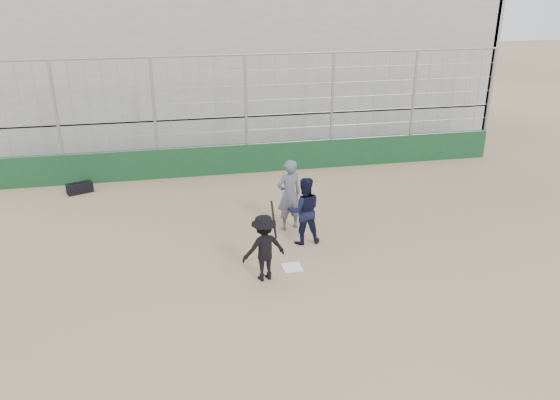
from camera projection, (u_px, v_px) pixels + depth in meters
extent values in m
plane|color=#816246|center=(292.00, 268.00, 12.72)|extent=(90.00, 90.00, 0.00)
cube|color=white|center=(292.00, 267.00, 12.71)|extent=(0.44, 0.44, 0.02)
cube|color=#11351B|center=(247.00, 158.00, 18.89)|extent=(18.00, 0.25, 1.00)
cylinder|color=gray|center=(246.00, 116.00, 18.33)|extent=(0.10, 0.10, 4.00)
cylinder|color=gray|center=(489.00, 104.00, 20.02)|extent=(0.10, 0.10, 4.00)
cylinder|color=gray|center=(245.00, 55.00, 17.58)|extent=(18.00, 0.07, 0.07)
cube|color=gray|center=(230.00, 117.00, 23.27)|extent=(20.00, 6.70, 1.60)
cube|color=gray|center=(227.00, 47.00, 22.18)|extent=(20.00, 6.70, 4.20)
cube|color=gray|center=(451.00, 60.00, 24.37)|extent=(0.25, 6.70, 6.10)
imported|color=black|center=(264.00, 248.00, 11.98)|extent=(1.09, 0.77, 1.54)
cylinder|color=black|center=(274.00, 220.00, 11.94)|extent=(0.07, 0.57, 0.71)
imported|color=black|center=(304.00, 222.00, 13.70)|extent=(0.86, 0.68, 1.16)
sphere|color=maroon|center=(304.00, 205.00, 13.52)|extent=(0.28, 0.28, 0.28)
imported|color=#4D5461|center=(289.00, 198.00, 14.41)|extent=(0.80, 0.63, 1.74)
cube|color=black|center=(80.00, 188.00, 17.13)|extent=(0.84, 0.59, 0.33)
cylinder|color=black|center=(79.00, 182.00, 17.07)|extent=(0.48, 0.22, 0.04)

